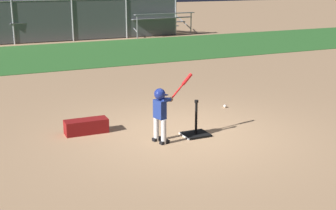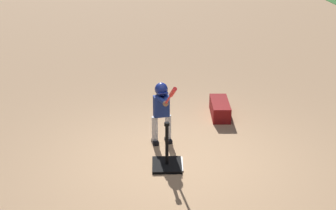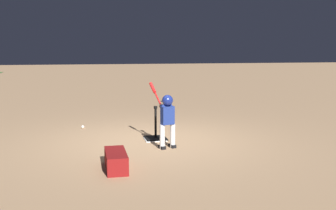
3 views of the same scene
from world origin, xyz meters
The scene contains 6 objects.
ground_plane centered at (0.00, 0.00, 0.00)m, with size 90.00×90.00×0.00m, color tan.
home_plate centered at (0.07, -0.15, 0.01)m, with size 0.44×0.44×0.02m, color white.
batting_tee centered at (0.11, -0.17, 0.09)m, with size 0.48×0.43×0.71m.
batter_child centered at (-0.65, -0.23, 0.66)m, with size 0.87×0.39×1.22m.
baseball centered at (1.68, 1.31, 0.04)m, with size 0.07×0.07×0.07m, color white.
equipment_bag centered at (-1.78, 0.86, 0.14)m, with size 0.84×0.32×0.28m, color maroon.
Camera 3 is at (-7.84, 1.46, 1.87)m, focal length 42.00 mm.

